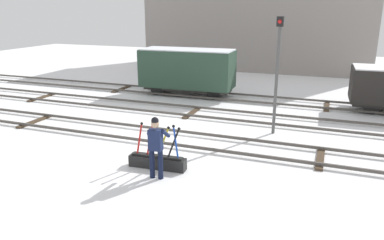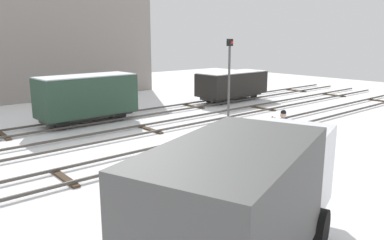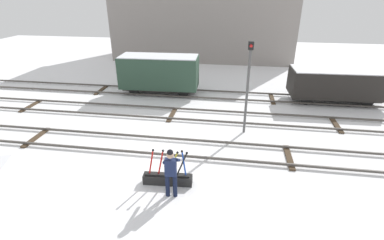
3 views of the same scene
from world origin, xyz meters
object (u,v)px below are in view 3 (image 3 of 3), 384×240
object	(u,v)px
signal_post	(248,80)
freight_car_near_switch	(336,84)
freight_car_far_end	(159,72)
switch_lever_frame	(168,178)
rail_worker	(171,170)

from	to	relation	value
signal_post	freight_car_near_switch	world-z (taller)	signal_post
freight_car_far_end	freight_car_near_switch	size ratio (longest dim) A/B	0.94
switch_lever_frame	rail_worker	distance (m)	1.05
rail_worker	freight_car_far_end	distance (m)	10.73
switch_lever_frame	freight_car_near_switch	bearing A→B (deg)	45.41
signal_post	freight_car_near_switch	bearing A→B (deg)	42.00
switch_lever_frame	freight_car_near_switch	world-z (taller)	freight_car_near_switch
rail_worker	signal_post	distance (m)	6.05
switch_lever_frame	signal_post	world-z (taller)	signal_post
switch_lever_frame	freight_car_far_end	bearing A→B (deg)	102.56
switch_lever_frame	freight_car_near_switch	size ratio (longest dim) A/B	0.33
rail_worker	freight_car_near_switch	xyz separation A→B (m)	(8.10, 10.27, 0.19)
switch_lever_frame	signal_post	bearing A→B (deg)	55.18
switch_lever_frame	rail_worker	size ratio (longest dim) A/B	0.99
switch_lever_frame	freight_car_far_end	xyz separation A→B (m)	(-2.80, 9.64, 1.22)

